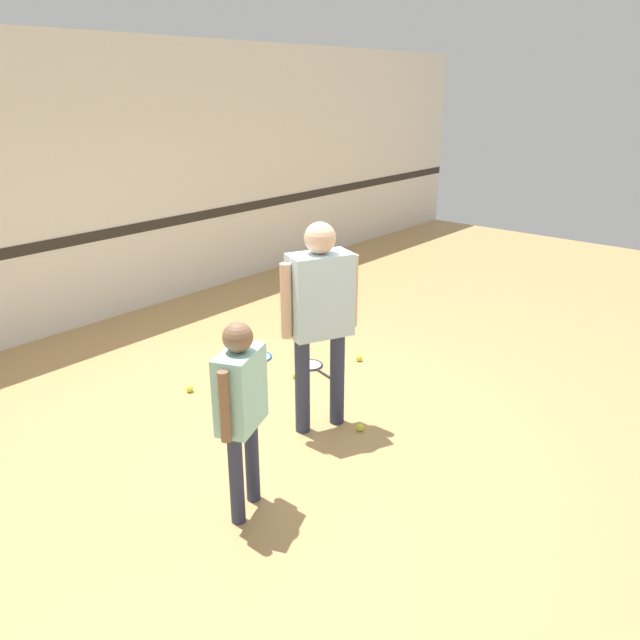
% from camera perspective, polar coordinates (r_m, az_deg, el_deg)
% --- Properties ---
extents(ground_plane, '(16.00, 16.00, 0.00)m').
position_cam_1_polar(ground_plane, '(5.34, -1.31, -9.20)').
color(ground_plane, tan).
extents(wall_back, '(16.00, 0.07, 3.20)m').
position_cam_1_polar(wall_back, '(7.50, -22.17, 11.08)').
color(wall_back, silver).
rests_on(wall_back, ground_plane).
extents(person_instructor, '(0.60, 0.44, 1.72)m').
position_cam_1_polar(person_instructor, '(4.82, 0.00, 1.31)').
color(person_instructor, '#2D334C').
rests_on(person_instructor, ground_plane).
extents(person_student_left, '(0.48, 0.33, 1.34)m').
position_cam_1_polar(person_student_left, '(3.94, -7.25, -7.20)').
color(person_student_left, '#2D334C').
rests_on(person_student_left, ground_plane).
extents(racket_spare_on_floor, '(0.33, 0.52, 0.03)m').
position_cam_1_polar(racket_spare_on_floor, '(6.29, -0.83, -4.20)').
color(racket_spare_on_floor, '#28282D').
rests_on(racket_spare_on_floor, ground_plane).
extents(racket_second_spare, '(0.50, 0.38, 0.03)m').
position_cam_1_polar(racket_second_spare, '(6.51, -5.76, -3.42)').
color(racket_second_spare, blue).
rests_on(racket_second_spare, ground_plane).
extents(tennis_ball_near_instructor, '(0.07, 0.07, 0.07)m').
position_cam_1_polar(tennis_ball_near_instructor, '(5.19, 3.67, -9.77)').
color(tennis_ball_near_instructor, '#CCE038').
rests_on(tennis_ball_near_instructor, ground_plane).
extents(tennis_ball_by_spare_racket, '(0.07, 0.07, 0.07)m').
position_cam_1_polar(tennis_ball_by_spare_racket, '(6.05, -2.23, -5.06)').
color(tennis_ball_by_spare_racket, '#CCE038').
rests_on(tennis_ball_by_spare_racket, ground_plane).
extents(tennis_ball_stray_left, '(0.07, 0.07, 0.07)m').
position_cam_1_polar(tennis_ball_stray_left, '(5.91, -11.83, -6.17)').
color(tennis_ball_stray_left, '#CCE038').
rests_on(tennis_ball_stray_left, ground_plane).
extents(tennis_ball_stray_right, '(0.07, 0.07, 0.07)m').
position_cam_1_polar(tennis_ball_stray_right, '(6.42, 3.60, -3.50)').
color(tennis_ball_stray_right, '#CCE038').
rests_on(tennis_ball_stray_right, ground_plane).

